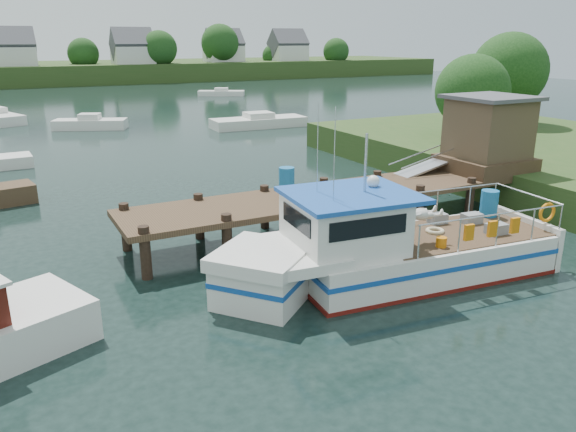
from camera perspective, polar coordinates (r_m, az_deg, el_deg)
name	(u,v)px	position (r m, az deg, el deg)	size (l,w,h in m)	color
ground_plane	(293,236)	(19.80, 0.55, -2.02)	(160.00, 160.00, 0.00)	black
far_shore	(49,69)	(99.31, -23.14, 13.58)	(140.00, 42.55, 9.22)	#2F471C
dock	(440,156)	(22.91, 15.16, 5.88)	(16.60, 3.00, 4.78)	#453120
lobster_boat	(384,250)	(16.13, 9.74, -3.45)	(10.60, 3.93, 5.10)	silver
moored_far	(221,93)	(70.72, -6.78, 12.33)	(5.79, 4.26, 0.94)	silver
moored_b	(90,123)	(46.21, -19.45, 8.86)	(5.66, 3.78, 1.19)	silver
moored_c	(259,122)	(44.70, -2.99, 9.55)	(7.53, 2.85, 1.17)	silver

